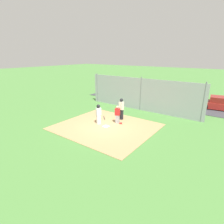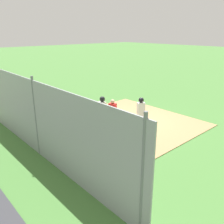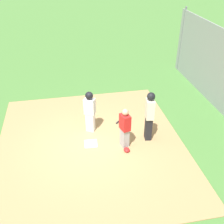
% 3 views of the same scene
% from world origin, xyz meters
% --- Properties ---
extents(ground_plane, '(140.00, 140.00, 0.00)m').
position_xyz_m(ground_plane, '(0.00, 0.00, 0.00)').
color(ground_plane, '#477A38').
extents(dirt_infield, '(7.20, 6.40, 0.03)m').
position_xyz_m(dirt_infield, '(0.00, 0.00, 0.01)').
color(dirt_infield, '#A88456').
rests_on(dirt_infield, ground_plane).
extents(home_plate, '(0.47, 0.47, 0.02)m').
position_xyz_m(home_plate, '(0.00, 0.00, 0.04)').
color(home_plate, white).
rests_on(home_plate, dirt_infield).
extents(catcher, '(0.44, 0.35, 1.47)m').
position_xyz_m(catcher, '(-0.30, -1.14, 0.78)').
color(catcher, '#9E9EA3').
rests_on(catcher, dirt_infield).
extents(umpire, '(0.41, 0.31, 1.85)m').
position_xyz_m(umpire, '(-0.06, -2.05, 1.02)').
color(umpire, black).
rests_on(umpire, dirt_infield).
extents(runner, '(0.40, 0.46, 1.62)m').
position_xyz_m(runner, '(0.82, -0.10, 0.95)').
color(runner, silver).
rests_on(runner, dirt_infield).
extents(baseball_bat, '(0.60, 0.61, 0.06)m').
position_xyz_m(baseball_bat, '(1.32, -1.41, 0.06)').
color(baseball_bat, black).
rests_on(baseball_bat, dirt_infield).
extents(catcher_mask, '(0.24, 0.20, 0.12)m').
position_xyz_m(catcher_mask, '(-0.62, -1.14, 0.09)').
color(catcher_mask, red).
rests_on(catcher_mask, dirt_infield).
extents(backstop_fence, '(12.00, 0.10, 3.35)m').
position_xyz_m(backstop_fence, '(0.00, -5.60, 1.60)').
color(backstop_fence, '#93999E').
rests_on(backstop_fence, ground_plane).
extents(parking_lot, '(18.00, 5.20, 0.04)m').
position_xyz_m(parking_lot, '(0.00, -10.29, 0.02)').
color(parking_lot, '#38383D').
rests_on(parking_lot, ground_plane).
extents(parked_car_red, '(4.37, 2.27, 1.28)m').
position_xyz_m(parked_car_red, '(-6.56, -10.61, 0.61)').
color(parked_car_red, maroon).
rests_on(parked_car_red, parking_lot).
extents(parked_car_white, '(4.37, 2.26, 1.28)m').
position_xyz_m(parked_car_white, '(-3.27, -9.91, 0.61)').
color(parked_car_white, silver).
rests_on(parked_car_white, parking_lot).
extents(parked_car_green, '(4.27, 2.03, 1.28)m').
position_xyz_m(parked_car_green, '(0.09, -10.10, 0.61)').
color(parked_car_green, '#235B38').
rests_on(parked_car_green, parking_lot).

